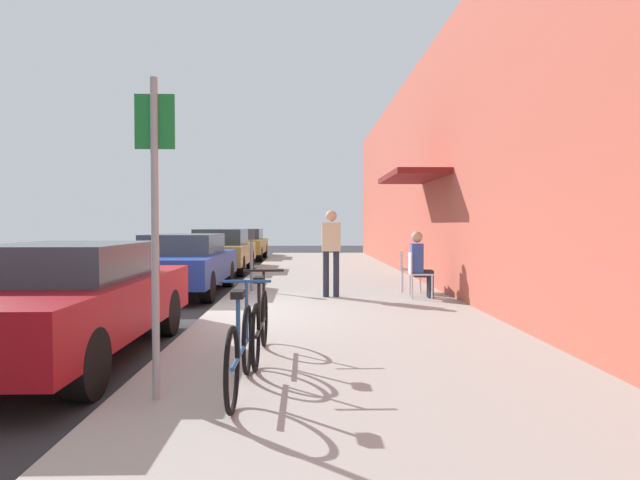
{
  "coord_description": "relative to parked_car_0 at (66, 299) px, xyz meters",
  "views": [
    {
      "loc": [
        1.62,
        -8.74,
        1.54
      ],
      "look_at": [
        2.06,
        7.68,
        1.06
      ],
      "focal_mm": 29.93,
      "sensor_mm": 36.0,
      "label": 1
    }
  ],
  "objects": [
    {
      "name": "ground_plane",
      "position": [
        1.1,
        2.66,
        -0.7
      ],
      "size": [
        60.0,
        60.0,
        0.0
      ],
      "primitive_type": "plane",
      "color": "#2D2D30"
    },
    {
      "name": "sidewalk_slab",
      "position": [
        3.35,
        4.66,
        -0.64
      ],
      "size": [
        4.5,
        32.0,
        0.12
      ],
      "primitive_type": "cube",
      "color": "#9E9B93",
      "rests_on": "ground_plane"
    },
    {
      "name": "building_facade",
      "position": [
        5.75,
        4.67,
        2.14
      ],
      "size": [
        1.4,
        32.0,
        5.69
      ],
      "color": "#BC5442",
      "rests_on": "ground_plane"
    },
    {
      "name": "parked_car_0",
      "position": [
        0.0,
        0.0,
        0.0
      ],
      "size": [
        1.8,
        4.4,
        1.32
      ],
      "color": "maroon",
      "rests_on": "ground_plane"
    },
    {
      "name": "parked_car_1",
      "position": [
        0.0,
        5.78,
        -0.0
      ],
      "size": [
        1.8,
        4.4,
        1.33
      ],
      "color": "navy",
      "rests_on": "ground_plane"
    },
    {
      "name": "parked_car_2",
      "position": [
        -0.0,
        11.03,
        0.02
      ],
      "size": [
        1.8,
        4.4,
        1.39
      ],
      "color": "#A58433",
      "rests_on": "ground_plane"
    },
    {
      "name": "parked_car_3",
      "position": [
        0.0,
        17.43,
        0.01
      ],
      "size": [
        1.8,
        4.4,
        1.35
      ],
      "color": "#A58433",
      "rests_on": "ground_plane"
    },
    {
      "name": "parking_meter",
      "position": [
        1.55,
        5.38,
        0.19
      ],
      "size": [
        0.12,
        0.1,
        1.32
      ],
      "color": "slate",
      "rests_on": "sidewalk_slab"
    },
    {
      "name": "street_sign",
      "position": [
        1.5,
        -1.74,
        0.94
      ],
      "size": [
        0.32,
        0.06,
        2.6
      ],
      "color": "gray",
      "rests_on": "sidewalk_slab"
    },
    {
      "name": "bicycle_0",
      "position": [
        2.16,
        -1.57,
        -0.22
      ],
      "size": [
        0.46,
        1.71,
        0.9
      ],
      "color": "black",
      "rests_on": "sidewalk_slab"
    },
    {
      "name": "bicycle_1",
      "position": [
        2.23,
        -0.41,
        -0.22
      ],
      "size": [
        0.46,
        1.71,
        0.9
      ],
      "color": "black",
      "rests_on": "sidewalk_slab"
    },
    {
      "name": "cafe_chair_0",
      "position": [
        4.87,
        4.2,
        -0.08
      ],
      "size": [
        0.48,
        0.48,
        0.87
      ],
      "color": "silver",
      "rests_on": "sidewalk_slab"
    },
    {
      "name": "seated_patron_0",
      "position": [
        4.93,
        4.19,
        0.11
      ],
      "size": [
        0.45,
        0.39,
        1.29
      ],
      "color": "#232838",
      "rests_on": "sidewalk_slab"
    },
    {
      "name": "cafe_chair_1",
      "position": [
        4.87,
        5.14,
        -0.08
      ],
      "size": [
        0.53,
        0.53,
        0.87
      ],
      "color": "silver",
      "rests_on": "sidewalk_slab"
    },
    {
      "name": "pedestrian_standing",
      "position": [
        3.21,
        4.33,
        0.42
      ],
      "size": [
        0.36,
        0.22,
        1.7
      ],
      "color": "#232838",
      "rests_on": "sidewalk_slab"
    }
  ]
}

